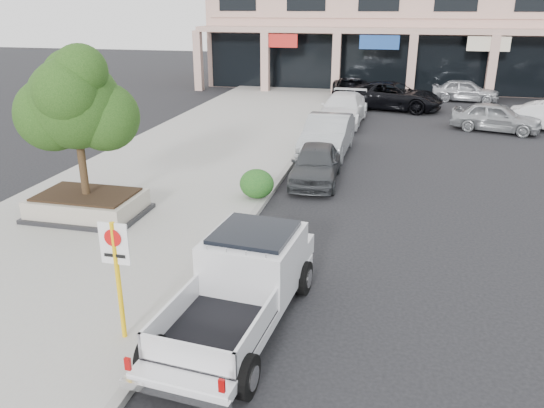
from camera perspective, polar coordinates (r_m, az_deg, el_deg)
The scene contains 16 objects.
ground at distance 12.00m, azimuth 0.26°, elevation -9.01°, with size 120.00×120.00×0.00m, color black.
sidewalk at distance 18.90m, azimuth -11.93°, elevation 2.14°, with size 8.00×52.00×0.15m, color gray.
curb at distance 17.63m, azimuth -0.20°, elevation 1.24°, with size 0.20×52.00×0.15m, color gray.
strip_mall at distance 44.46m, azimuth 21.78°, elevation 17.77°, with size 40.55×12.43×9.50m.
planter at distance 16.33m, azimuth -19.20°, elevation -0.08°, with size 3.20×2.20×0.68m.
planter_tree at distance 15.65m, azimuth -19.75°, elevation 10.19°, with size 2.90×2.55×4.00m.
no_parking_sign at distance 9.80m, azimuth -16.37°, elevation -6.33°, with size 0.55×0.09×2.30m.
hedge at distance 16.80m, azimuth -1.65°, elevation 2.20°, with size 1.10×0.99×0.94m, color #134517.
pickup_truck at distance 10.28m, azimuth -3.79°, elevation -9.15°, with size 1.97×5.32×1.68m, color silver, non-canonical shape.
curb_car_a at distance 18.80m, azimuth 4.73°, elevation 4.36°, with size 1.61×3.99×1.36m, color #313437.
curb_car_b at distance 22.43m, azimuth 6.00°, elevation 7.36°, with size 1.73×4.95×1.63m, color #9EA2A5.
curb_car_c at distance 28.63m, azimuth 7.63°, elevation 10.11°, with size 2.18×5.35×1.55m, color white.
curb_car_d at distance 35.53m, azimuth 8.48°, elevation 12.03°, with size 2.42×5.25×1.46m, color black.
lot_car_a at distance 28.74m, azimuth 22.96°, elevation 8.60°, with size 1.70×4.23×1.44m, color gray.
lot_car_d at distance 33.12m, azimuth 12.87°, elevation 11.28°, with size 2.70×5.86×1.63m, color black.
lot_car_e at distance 37.26m, azimuth 20.08°, elevation 11.40°, with size 1.69×4.20×1.43m, color #A8AAB0.
Camera 1 is at (2.37, -10.15, 5.95)m, focal length 35.00 mm.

